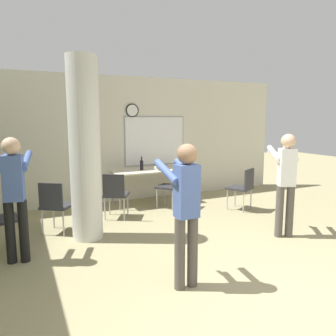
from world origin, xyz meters
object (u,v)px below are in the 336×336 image
(person_playing_front, at_px, (185,204))
(person_watching_back, at_px, (14,190))
(bottle_on_table, at_px, (142,165))
(person_playing_side, at_px, (286,177))
(chair_mid_room, at_px, (243,186))
(chair_table_left, at_px, (115,192))
(chair_near_pillar, at_px, (55,203))
(chair_table_right, at_px, (171,184))
(folding_table, at_px, (149,173))

(person_playing_front, distance_m, person_watching_back, 2.26)
(bottle_on_table, distance_m, person_playing_front, 3.77)
(person_playing_front, height_order, person_playing_side, person_playing_side)
(person_playing_front, bearing_deg, bottle_on_table, 76.98)
(chair_mid_room, distance_m, person_playing_side, 1.61)
(chair_mid_room, distance_m, chair_table_left, 2.59)
(chair_table_left, bearing_deg, bottle_on_table, 46.35)
(chair_near_pillar, height_order, chair_table_right, same)
(chair_table_right, xyz_separation_m, chair_table_left, (-1.27, -0.24, 0.00))
(folding_table, xyz_separation_m, person_watching_back, (-2.66, -2.08, 0.27))
(chair_mid_room, relative_size, chair_table_left, 1.00)
(chair_mid_room, height_order, person_playing_front, person_playing_front)
(bottle_on_table, xyz_separation_m, person_playing_front, (-0.85, -3.67, 0.09))
(chair_table_right, height_order, chair_table_left, same)
(bottle_on_table, height_order, person_watching_back, person_watching_back)
(person_playing_side, bearing_deg, bottle_on_table, 114.42)
(chair_near_pillar, relative_size, chair_mid_room, 1.00)
(person_watching_back, bearing_deg, person_playing_side, -10.96)
(folding_table, relative_size, chair_near_pillar, 1.85)
(person_playing_side, bearing_deg, folding_table, 112.99)
(chair_table_right, bearing_deg, chair_near_pillar, -165.41)
(chair_table_right, height_order, person_playing_side, person_playing_side)
(bottle_on_table, distance_m, chair_table_right, 0.85)
(chair_mid_room, xyz_separation_m, chair_table_left, (-2.54, 0.51, 0.00))
(chair_table_left, bearing_deg, person_watching_back, -142.83)
(person_playing_front, bearing_deg, person_watching_back, 138.50)
(person_playing_front, relative_size, person_watching_back, 0.98)
(folding_table, relative_size, chair_mid_room, 1.85)
(folding_table, relative_size, chair_table_left, 1.85)
(chair_near_pillar, bearing_deg, bottle_on_table, 33.05)
(chair_table_right, relative_size, chair_table_left, 1.00)
(chair_table_right, xyz_separation_m, chair_mid_room, (1.26, -0.75, 0.00))
(chair_table_left, distance_m, person_playing_side, 3.01)
(folding_table, bearing_deg, chair_near_pillar, -150.41)
(chair_mid_room, bearing_deg, chair_near_pillar, 177.89)
(chair_near_pillar, distance_m, chair_table_left, 1.17)
(chair_table_left, distance_m, person_playing_front, 2.80)
(chair_mid_room, xyz_separation_m, person_playing_front, (-2.52, -2.25, 0.44))
(folding_table, relative_size, person_watching_back, 0.98)
(chair_table_right, distance_m, chair_table_left, 1.30)
(person_playing_front, bearing_deg, chair_near_pillar, 115.10)
(chair_near_pillar, relative_size, person_watching_back, 0.53)
(person_watching_back, bearing_deg, person_playing_front, -41.50)
(person_watching_back, bearing_deg, chair_table_left, 37.17)
(person_playing_front, xyz_separation_m, person_playing_side, (2.17, 0.75, 0.02))
(person_watching_back, bearing_deg, folding_table, 38.01)
(chair_near_pillar, xyz_separation_m, chair_table_right, (2.38, 0.62, 0.00))
(bottle_on_table, bearing_deg, folding_table, -35.91)
(chair_near_pillar, relative_size, person_playing_side, 0.53)
(chair_table_right, xyz_separation_m, person_watching_back, (-2.95, -1.51, 0.46))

